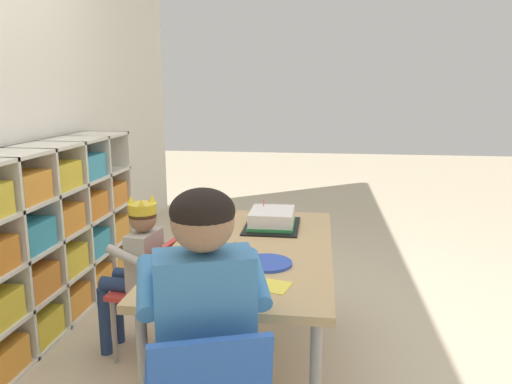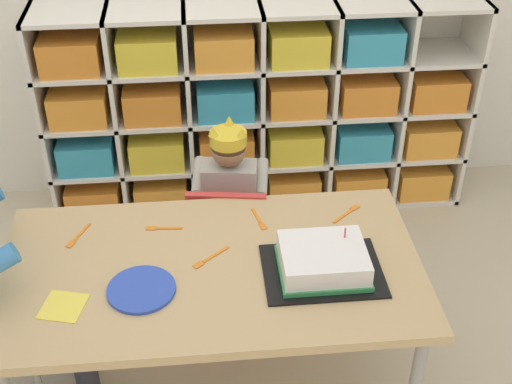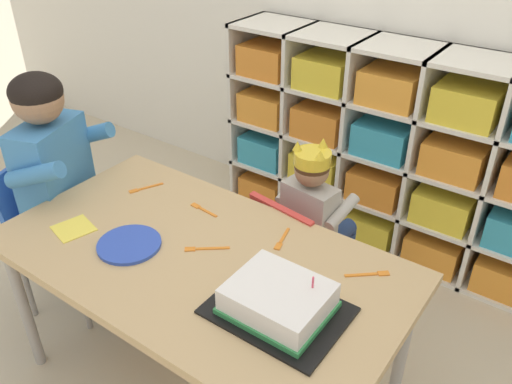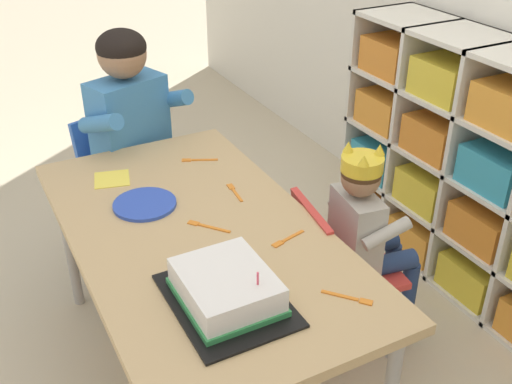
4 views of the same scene
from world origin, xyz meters
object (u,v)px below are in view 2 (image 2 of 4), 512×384
Objects in this scene: activity_table at (211,277)px; fork_scattered_mid_table at (77,237)px; fork_beside_plate_stack at (209,258)px; fork_near_cake_tray at (348,213)px; birthday_cake_on_tray at (323,262)px; fork_by_napkin at (161,228)px; classroom_chair_blue at (230,232)px; fork_near_child_seat at (259,220)px; paper_plate_stack at (141,289)px; child_with_crown at (231,187)px.

fork_scattered_mid_table is (-0.44, 0.19, 0.05)m from activity_table.
activity_table is at bearing -121.78° from fork_beside_plate_stack.
fork_near_cake_tray reaches higher than activity_table.
birthday_cake_on_tray reaches higher than fork_near_cake_tray.
fork_by_napkin is at bearing -60.23° from fork_scattered_mid_table.
classroom_chair_blue reaches higher than fork_near_child_seat.
paper_plate_stack reaches higher than fork_near_child_seat.
fork_near_cake_tray and fork_beside_plate_stack have the same top height.
classroom_chair_blue reaches higher than fork_near_cake_tray.
activity_table is 0.27m from fork_by_napkin.
fork_beside_plate_stack is (-0.18, -0.18, 0.00)m from fork_near_child_seat.
birthday_cake_on_tray reaches higher than fork_beside_plate_stack.
activity_table is 0.29m from fork_near_child_seat.
child_with_crown reaches higher than activity_table.
fork_beside_plate_stack is at bearing 86.76° from classroom_chair_blue.
activity_table is 10.74× the size of fork_near_child_seat.
birthday_cake_on_tray is 3.26× the size of fork_near_cake_tray.
child_with_crown is 6.65× the size of fork_near_child_seat.
fork_beside_plate_stack is at bearing 87.53° from child_with_crown.
child_with_crown is 0.54m from fork_near_cake_tray.
child_with_crown reaches higher than fork_beside_plate_stack.
activity_table is 1.62× the size of child_with_crown.
child_with_crown is at bearing -2.60° from fork_near_child_seat.
fork_by_napkin is (-0.51, 0.27, -0.04)m from birthday_cake_on_tray.
fork_near_cake_tray is (0.93, 0.05, 0.00)m from fork_scattered_mid_table.
fork_beside_plate_stack is (0.21, 0.13, -0.00)m from paper_plate_stack.
fork_by_napkin reaches higher than activity_table.
fork_by_napkin is at bearing 56.45° from classroom_chair_blue.
fork_near_cake_tray is at bearing -101.74° from fork_near_child_seat.
fork_by_napkin and fork_near_child_seat have the same top height.
fork_by_napkin is (-0.16, 0.21, 0.05)m from activity_table.
birthday_cake_on_tray is 1.78× the size of paper_plate_stack.
child_with_crown is at bearing -89.26° from classroom_chair_blue.
fork_scattered_mid_table is at bearing 128.45° from paper_plate_stack.
fork_near_cake_tray is 0.92× the size of fork_near_child_seat.
fork_near_child_seat is at bearing 6.82° from fork_beside_plate_stack.
fork_scattered_mid_table is at bearing -38.22° from fork_near_cake_tray.
classroom_chair_blue is 3.06× the size of paper_plate_stack.
fork_by_napkin is at bearing 127.68° from activity_table.
activity_table is 10.88× the size of fork_beside_plate_stack.
fork_scattered_mid_table is at bearing 162.52° from birthday_cake_on_tray.
fork_near_child_seat is at bearing -38.53° from fork_near_cake_tray.
classroom_chair_blue is at bearing 90.74° from child_with_crown.
child_with_crown reaches higher than fork_by_napkin.
paper_plate_stack is 0.25m from fork_beside_plate_stack.
birthday_cake_on_tray is 3.02× the size of fork_beside_plate_stack.
classroom_chair_blue is 0.67m from birthday_cake_on_tray.
birthday_cake_on_tray is at bearing 123.72° from classroom_chair_blue.
fork_beside_plate_stack is at bearing 164.86° from birthday_cake_on_tray.
child_with_crown is 7.26× the size of fork_near_cake_tray.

